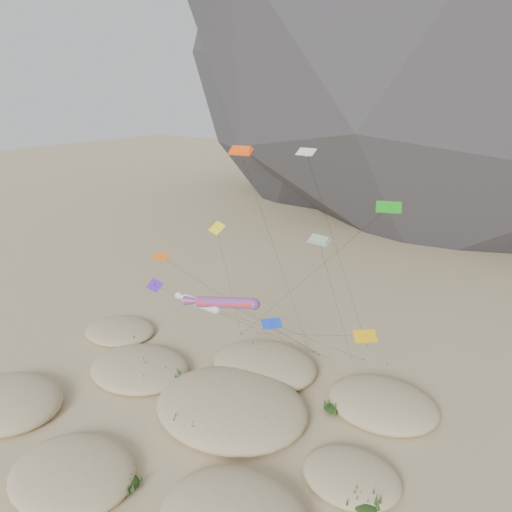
{
  "coord_description": "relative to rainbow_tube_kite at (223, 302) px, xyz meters",
  "views": [
    {
      "loc": [
        29.12,
        -30.55,
        33.19
      ],
      "look_at": [
        0.59,
        12.0,
        15.96
      ],
      "focal_mm": 35.0,
      "sensor_mm": 36.0,
      "label": 1
    }
  ],
  "objects": [
    {
      "name": "kite_stakes",
      "position": [
        1.95,
        16.74,
        -12.27
      ],
      "size": [
        20.15,
        6.74,
        0.3
      ],
      "color": "#3F2D1E",
      "rests_on": "ground"
    },
    {
      "name": "white_tube_kite",
      "position": [
        -3.56,
        0.28,
        -1.03
      ],
      "size": [
        7.31,
        19.16,
        12.13
      ],
      "color": "silver",
      "rests_on": "ground"
    },
    {
      "name": "rainbow_tube_kite",
      "position": [
        0.0,
        0.0,
        0.0
      ],
      "size": [
        10.08,
        16.95,
        13.35
      ],
      "color": "red",
      "rests_on": "ground"
    },
    {
      "name": "dunes",
      "position": [
        -1.44,
        -2.58,
        -11.74
      ],
      "size": [
        48.8,
        35.71,
        3.47
      ],
      "color": "#CCB789",
      "rests_on": "ground"
    },
    {
      "name": "dune_grass",
      "position": [
        -1.64,
        -2.27,
        -11.56
      ],
      "size": [
        44.02,
        27.45,
        1.59
      ],
      "color": "black",
      "rests_on": "ground"
    },
    {
      "name": "ground",
      "position": [
        -0.22,
        -6.46,
        -12.42
      ],
      "size": [
        500.0,
        500.0,
        0.0
      ],
      "primitive_type": "plane",
      "color": "#CCB789",
      "rests_on": "ground"
    },
    {
      "name": "delta_kites",
      "position": [
        1.74,
        4.34,
        3.32
      ],
      "size": [
        28.43,
        23.07,
        27.67
      ],
      "color": "#D8A20B",
      "rests_on": "ground"
    },
    {
      "name": "multi_parafoil",
      "position": [
        7.37,
        6.62,
        6.08
      ],
      "size": [
        2.54,
        11.18,
        19.16
      ],
      "color": "orange",
      "rests_on": "ground"
    },
    {
      "name": "orange_parafoil",
      "position": [
        -3.4,
        8.31,
        14.02
      ],
      "size": [
        6.32,
        9.31,
        27.24
      ],
      "color": "#FE450D",
      "rests_on": "ground"
    }
  ]
}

